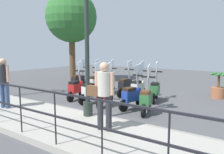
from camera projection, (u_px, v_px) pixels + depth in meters
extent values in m
plane|color=#4C4C4F|center=(120.00, 102.00, 8.44)|extent=(28.00, 28.00, 0.00)
cube|color=#A39E93|center=(56.00, 123.00, 5.81)|extent=(2.20, 20.00, 0.15)
cube|color=gray|center=(82.00, 113.00, 6.67)|extent=(0.10, 20.00, 0.15)
cube|color=black|center=(19.00, 87.00, 4.84)|extent=(0.04, 16.00, 0.04)
cube|color=black|center=(21.00, 107.00, 4.90)|extent=(0.04, 16.00, 0.04)
cylinder|color=black|center=(168.00, 149.00, 3.00)|extent=(0.03, 0.03, 1.05)
cylinder|color=black|center=(102.00, 131.00, 3.64)|extent=(0.03, 0.03, 1.05)
cylinder|color=black|center=(55.00, 119.00, 4.27)|extent=(0.03, 0.03, 1.05)
cylinder|color=black|center=(21.00, 110.00, 4.91)|extent=(0.03, 0.03, 1.05)
cylinder|color=#232D28|center=(88.00, 109.00, 6.18)|extent=(0.26, 0.26, 0.40)
cylinder|color=#232D28|center=(87.00, 40.00, 5.93)|extent=(0.12, 0.12, 4.26)
cylinder|color=#28282D|center=(109.00, 113.00, 5.01)|extent=(0.14, 0.14, 0.82)
cylinder|color=#28282D|center=(100.00, 112.00, 5.11)|extent=(0.14, 0.14, 0.82)
cylinder|color=beige|center=(104.00, 84.00, 4.97)|extent=(0.36, 0.36, 0.55)
sphere|color=tan|center=(104.00, 67.00, 4.92)|extent=(0.22, 0.22, 0.22)
cylinder|color=tan|center=(112.00, 84.00, 4.88)|extent=(0.09, 0.09, 0.52)
cylinder|color=tan|center=(97.00, 82.00, 5.05)|extent=(0.09, 0.09, 0.52)
cube|color=brown|center=(93.00, 91.00, 5.06)|extent=(0.18, 0.30, 0.24)
cylinder|color=#384C70|center=(2.00, 95.00, 7.01)|extent=(0.14, 0.14, 0.82)
cylinder|color=#384C70|center=(7.00, 96.00, 6.91)|extent=(0.14, 0.14, 0.82)
cylinder|color=#232328|center=(3.00, 74.00, 6.87)|extent=(0.37, 0.37, 0.55)
sphere|color=tan|center=(3.00, 62.00, 6.82)|extent=(0.22, 0.22, 0.22)
cylinder|color=tan|center=(8.00, 74.00, 6.78)|extent=(0.09, 0.09, 0.52)
cylinder|color=brown|center=(72.00, 59.00, 13.36)|extent=(0.36, 0.36, 2.77)
sphere|color=#2D6B2D|center=(71.00, 17.00, 13.03)|extent=(3.05, 3.05, 3.05)
cylinder|color=#9E5B3D|center=(218.00, 93.00, 9.00)|extent=(0.56, 0.56, 0.45)
cylinder|color=brown|center=(219.00, 81.00, 8.94)|extent=(0.10, 0.10, 0.50)
ellipsoid|color=#2D6B2D|center=(220.00, 74.00, 9.10)|extent=(0.56, 0.16, 0.10)
ellipsoid|color=#2D6B2D|center=(218.00, 75.00, 8.69)|extent=(0.56, 0.16, 0.10)
ellipsoid|color=#2D6B2D|center=(212.00, 74.00, 9.04)|extent=(0.56, 0.16, 0.10)
ellipsoid|color=#2D6B2D|center=(215.00, 73.00, 9.15)|extent=(0.56, 0.16, 0.10)
ellipsoid|color=#2D6B2D|center=(223.00, 75.00, 8.65)|extent=(0.56, 0.16, 0.10)
cylinder|color=black|center=(149.00, 104.00, 7.27)|extent=(0.41, 0.17, 0.40)
cylinder|color=black|center=(143.00, 111.00, 6.50)|extent=(0.41, 0.17, 0.40)
cube|color=#2D6B38|center=(146.00, 99.00, 6.77)|extent=(0.65, 0.42, 0.36)
cube|color=#2D6B38|center=(148.00, 97.00, 7.04)|extent=(0.19, 0.32, 0.44)
cube|color=#4C2D19|center=(146.00, 92.00, 6.67)|extent=(0.45, 0.35, 0.10)
cylinder|color=gray|center=(148.00, 85.00, 7.05)|extent=(0.19, 0.11, 0.55)
cube|color=black|center=(148.00, 77.00, 7.01)|extent=(0.16, 0.44, 0.05)
cube|color=silver|center=(149.00, 71.00, 7.04)|extent=(0.38, 0.12, 0.42)
cylinder|color=black|center=(140.00, 101.00, 7.65)|extent=(0.41, 0.17, 0.40)
cylinder|color=black|center=(124.00, 105.00, 7.09)|extent=(0.41, 0.17, 0.40)
cube|color=navy|center=(131.00, 96.00, 7.27)|extent=(0.65, 0.41, 0.36)
cube|color=navy|center=(136.00, 94.00, 7.47)|extent=(0.19, 0.32, 0.44)
cube|color=black|center=(129.00, 89.00, 7.20)|extent=(0.45, 0.35, 0.10)
cylinder|color=gray|center=(138.00, 83.00, 7.46)|extent=(0.19, 0.11, 0.55)
cube|color=black|center=(138.00, 75.00, 7.42)|extent=(0.16, 0.44, 0.05)
cube|color=silver|center=(139.00, 69.00, 7.44)|extent=(0.38, 0.12, 0.42)
cylinder|color=black|center=(110.00, 98.00, 8.15)|extent=(0.41, 0.15, 0.40)
cylinder|color=black|center=(100.00, 103.00, 7.40)|extent=(0.41, 0.15, 0.40)
cube|color=#B21E1E|center=(104.00, 93.00, 7.66)|extent=(0.64, 0.38, 0.36)
cube|color=#B21E1E|center=(107.00, 91.00, 7.93)|extent=(0.17, 0.32, 0.44)
cube|color=black|center=(103.00, 87.00, 7.57)|extent=(0.44, 0.33, 0.10)
cylinder|color=gray|center=(108.00, 81.00, 7.93)|extent=(0.19, 0.10, 0.55)
cube|color=black|center=(108.00, 74.00, 7.90)|extent=(0.14, 0.44, 0.05)
cube|color=silver|center=(109.00, 68.00, 7.93)|extent=(0.39, 0.10, 0.42)
cylinder|color=black|center=(100.00, 96.00, 8.48)|extent=(0.41, 0.16, 0.40)
cylinder|color=black|center=(83.00, 100.00, 7.91)|extent=(0.41, 0.16, 0.40)
cube|color=beige|center=(90.00, 91.00, 8.10)|extent=(0.65, 0.40, 0.36)
cube|color=beige|center=(96.00, 89.00, 8.29)|extent=(0.18, 0.32, 0.44)
cube|color=black|center=(89.00, 85.00, 8.02)|extent=(0.45, 0.34, 0.10)
cylinder|color=gray|center=(97.00, 80.00, 8.29)|extent=(0.19, 0.11, 0.55)
cube|color=black|center=(97.00, 73.00, 8.25)|extent=(0.15, 0.44, 0.05)
cube|color=silver|center=(98.00, 67.00, 8.27)|extent=(0.39, 0.11, 0.42)
cylinder|color=black|center=(82.00, 93.00, 9.14)|extent=(0.41, 0.15, 0.40)
cylinder|color=black|center=(70.00, 97.00, 8.39)|extent=(0.41, 0.15, 0.40)
cube|color=#B21E1E|center=(75.00, 88.00, 8.65)|extent=(0.64, 0.38, 0.36)
cube|color=#B21E1E|center=(79.00, 86.00, 8.91)|extent=(0.17, 0.32, 0.44)
cube|color=black|center=(74.00, 83.00, 8.56)|extent=(0.44, 0.32, 0.10)
cylinder|color=gray|center=(80.00, 78.00, 8.92)|extent=(0.19, 0.10, 0.55)
cube|color=black|center=(80.00, 71.00, 8.88)|extent=(0.13, 0.44, 0.05)
cube|color=silver|center=(80.00, 66.00, 8.91)|extent=(0.39, 0.10, 0.42)
cylinder|color=black|center=(156.00, 94.00, 8.87)|extent=(0.41, 0.18, 0.40)
cylinder|color=black|center=(153.00, 98.00, 8.10)|extent=(0.41, 0.18, 0.40)
cube|color=#2D6B38|center=(155.00, 89.00, 8.37)|extent=(0.65, 0.43, 0.36)
cube|color=#2D6B38|center=(156.00, 88.00, 8.64)|extent=(0.19, 0.32, 0.44)
cube|color=black|center=(155.00, 84.00, 8.27)|extent=(0.45, 0.35, 0.10)
cylinder|color=gray|center=(156.00, 79.00, 8.65)|extent=(0.19, 0.12, 0.55)
cube|color=black|center=(157.00, 72.00, 8.61)|extent=(0.17, 0.44, 0.05)
cube|color=silver|center=(157.00, 66.00, 8.64)|extent=(0.38, 0.13, 0.42)
cylinder|color=black|center=(143.00, 92.00, 9.24)|extent=(0.40, 0.08, 0.40)
cylinder|color=black|center=(133.00, 96.00, 8.55)|extent=(0.40, 0.08, 0.40)
cube|color=beige|center=(137.00, 87.00, 8.79)|extent=(0.60, 0.28, 0.36)
cube|color=beige|center=(141.00, 86.00, 9.02)|extent=(0.12, 0.30, 0.44)
cube|color=black|center=(137.00, 82.00, 8.70)|extent=(0.40, 0.26, 0.10)
cylinder|color=gray|center=(141.00, 77.00, 9.03)|extent=(0.18, 0.07, 0.55)
cube|color=black|center=(141.00, 71.00, 8.99)|extent=(0.06, 0.44, 0.05)
cube|color=silver|center=(142.00, 66.00, 9.01)|extent=(0.39, 0.03, 0.42)
cylinder|color=black|center=(131.00, 90.00, 9.76)|extent=(0.40, 0.10, 0.40)
cylinder|color=black|center=(120.00, 93.00, 9.10)|extent=(0.40, 0.10, 0.40)
cube|color=black|center=(125.00, 85.00, 9.33)|extent=(0.61, 0.30, 0.36)
cube|color=black|center=(128.00, 84.00, 9.56)|extent=(0.13, 0.30, 0.44)
cube|color=black|center=(124.00, 80.00, 9.24)|extent=(0.41, 0.28, 0.10)
cylinder|color=gray|center=(129.00, 76.00, 9.56)|extent=(0.19, 0.08, 0.55)
cube|color=black|center=(129.00, 69.00, 9.52)|extent=(0.08, 0.44, 0.05)
cube|color=silver|center=(130.00, 65.00, 9.54)|extent=(0.39, 0.05, 0.42)
cylinder|color=black|center=(113.00, 88.00, 10.31)|extent=(0.41, 0.19, 0.40)
cylinder|color=black|center=(107.00, 91.00, 9.52)|extent=(0.41, 0.19, 0.40)
cube|color=#B7BCC6|center=(110.00, 83.00, 9.80)|extent=(0.65, 0.44, 0.36)
cube|color=#B7BCC6|center=(111.00, 82.00, 10.07)|extent=(0.20, 0.32, 0.44)
cube|color=black|center=(109.00, 79.00, 9.70)|extent=(0.46, 0.36, 0.10)
cylinder|color=gray|center=(112.00, 74.00, 10.08)|extent=(0.20, 0.12, 0.55)
cube|color=black|center=(112.00, 68.00, 10.05)|extent=(0.18, 0.44, 0.05)
cube|color=silver|center=(112.00, 64.00, 10.08)|extent=(0.38, 0.14, 0.42)
cylinder|color=black|center=(98.00, 86.00, 10.63)|extent=(0.41, 0.14, 0.40)
cylinder|color=black|center=(90.00, 89.00, 9.88)|extent=(0.41, 0.14, 0.40)
cube|color=beige|center=(93.00, 82.00, 10.14)|extent=(0.64, 0.37, 0.36)
cube|color=beige|center=(96.00, 81.00, 10.40)|extent=(0.17, 0.32, 0.44)
cube|color=black|center=(92.00, 77.00, 10.05)|extent=(0.44, 0.32, 0.10)
cylinder|color=gray|center=(97.00, 73.00, 10.41)|extent=(0.19, 0.10, 0.55)
cube|color=black|center=(97.00, 68.00, 10.37)|extent=(0.13, 0.44, 0.05)
cube|color=silver|center=(97.00, 63.00, 10.40)|extent=(0.39, 0.09, 0.42)
cylinder|color=black|center=(85.00, 85.00, 11.01)|extent=(0.40, 0.08, 0.40)
cylinder|color=black|center=(73.00, 88.00, 10.33)|extent=(0.40, 0.08, 0.40)
cube|color=black|center=(78.00, 81.00, 10.56)|extent=(0.60, 0.28, 0.36)
cube|color=black|center=(82.00, 80.00, 10.80)|extent=(0.12, 0.30, 0.44)
cube|color=black|center=(77.00, 76.00, 10.47)|extent=(0.40, 0.26, 0.10)
cylinder|color=gray|center=(82.00, 73.00, 10.80)|extent=(0.18, 0.07, 0.55)
cube|color=black|center=(82.00, 67.00, 10.76)|extent=(0.06, 0.44, 0.05)
cube|color=silver|center=(83.00, 63.00, 10.79)|extent=(0.39, 0.03, 0.42)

